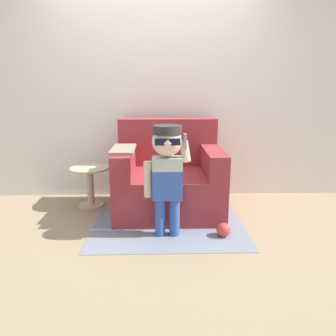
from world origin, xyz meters
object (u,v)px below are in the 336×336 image
at_px(armchair, 168,179).
at_px(person_child, 167,164).
at_px(toy_ball, 223,230).
at_px(side_table, 90,183).

bearing_deg(armchair, person_child, -92.66).
xyz_separation_m(person_child, toy_ball, (0.51, -0.04, -0.61)).
bearing_deg(toy_ball, armchair, 125.37).
bearing_deg(armchair, toy_ball, -54.63).
height_order(person_child, toy_ball, person_child).
relative_size(armchair, toy_ball, 8.64).
height_order(armchair, toy_ball, armchair).
xyz_separation_m(armchair, person_child, (-0.03, -0.64, 0.32)).
xyz_separation_m(person_child, side_table, (-0.85, 0.79, -0.40)).
xyz_separation_m(armchair, toy_ball, (0.48, -0.68, -0.29)).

